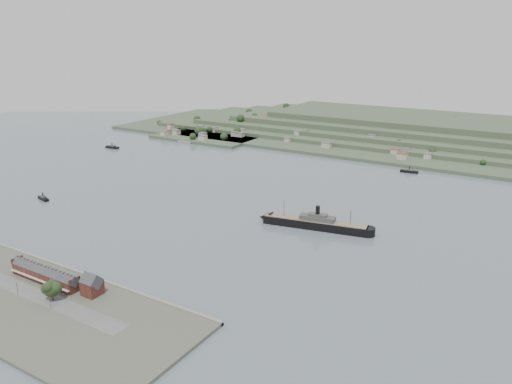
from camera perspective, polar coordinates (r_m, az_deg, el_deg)
The scene contains 10 objects.
ground at distance 441.78m, azimuth -4.34°, elevation -2.01°, with size 1400.00×1400.00×0.00m, color slate.
near_shore at distance 322.89m, azimuth -24.48°, elevation -11.19°, with size 220.00×80.00×2.60m.
terrace_row at distance 336.95m, azimuth -22.96°, elevation -8.65°, with size 55.60×9.80×11.07m.
gabled_building at distance 311.04m, azimuth -18.25°, elevation -10.05°, with size 10.40×10.18×14.09m.
far_peninsula at distance 772.99m, azimuth 14.82°, elevation 6.88°, with size 760.00×309.00×30.00m.
steamship at distance 400.76m, azimuth 6.44°, elevation -3.53°, with size 94.60×26.99×22.83m.
tugboat at distance 506.15m, azimuth -23.15°, elevation -0.65°, with size 16.57×8.01×7.21m.
ferry_west at distance 706.51m, azimuth -16.11°, elevation 4.97°, with size 20.44×7.16×7.52m.
ferry_east at distance 583.44m, azimuth 17.11°, elevation 2.30°, with size 19.86×7.56×7.26m.
fig_tree at distance 311.51m, azimuth -22.36°, elevation -10.17°, with size 11.34×9.83×12.66m.
Camera 1 is at (245.82, -335.97, 147.86)m, focal length 35.00 mm.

